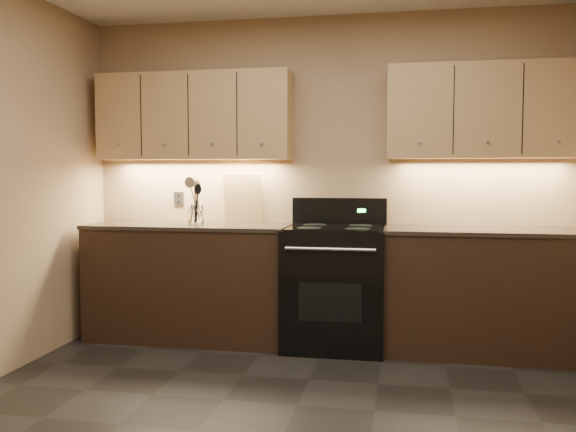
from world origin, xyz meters
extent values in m
cube|color=tan|center=(0.00, 2.00, 1.30)|extent=(4.00, 0.04, 2.60)
cube|color=black|center=(-1.10, 1.70, 0.45)|extent=(1.60, 0.60, 0.90)
cube|color=#3D3027|center=(-1.10, 1.70, 0.92)|extent=(1.62, 0.62, 0.03)
cube|color=black|center=(1.18, 1.70, 0.45)|extent=(1.44, 0.60, 0.90)
cube|color=#3D3027|center=(1.18, 1.70, 0.92)|extent=(1.46, 0.62, 0.03)
cube|color=black|center=(0.08, 1.68, 0.46)|extent=(0.76, 0.65, 0.92)
cube|color=black|center=(0.08, 1.68, 0.93)|extent=(0.70, 0.60, 0.01)
cube|color=black|center=(0.08, 1.96, 1.03)|extent=(0.76, 0.07, 0.22)
cube|color=#19FF33|center=(0.26, 1.92, 1.04)|extent=(0.06, 0.00, 0.03)
cylinder|color=silver|center=(0.08, 1.34, 0.80)|extent=(0.65, 0.02, 0.02)
cube|color=black|center=(0.08, 1.35, 0.41)|extent=(0.46, 0.00, 0.28)
cylinder|color=black|center=(-0.10, 1.53, 0.93)|extent=(0.18, 0.18, 0.00)
cylinder|color=black|center=(0.26, 1.53, 0.93)|extent=(0.18, 0.18, 0.00)
cylinder|color=black|center=(-0.10, 1.82, 0.93)|extent=(0.18, 0.18, 0.00)
cylinder|color=black|center=(0.26, 1.82, 0.93)|extent=(0.18, 0.18, 0.00)
cube|color=tan|center=(-1.10, 1.85, 1.80)|extent=(1.60, 0.30, 0.70)
cube|color=tan|center=(1.18, 1.85, 1.80)|extent=(1.44, 0.30, 0.70)
cube|color=#B2B5BA|center=(-1.30, 1.99, 1.12)|extent=(0.08, 0.01, 0.12)
cylinder|color=white|center=(-1.06, 1.74, 1.01)|extent=(0.16, 0.16, 0.15)
cylinder|color=white|center=(-1.06, 1.74, 0.94)|extent=(0.12, 0.12, 0.02)
cube|color=tan|center=(-0.72, 1.95, 1.13)|extent=(0.32, 0.10, 0.41)
camera|label=1|loc=(0.59, -2.94, 1.34)|focal=38.00mm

